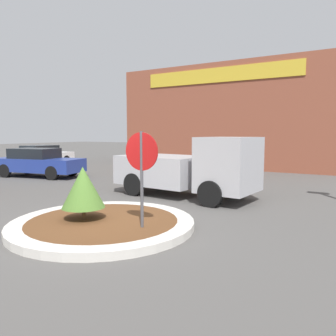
{
  "coord_description": "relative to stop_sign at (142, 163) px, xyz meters",
  "views": [
    {
      "loc": [
        5.22,
        -5.86,
        2.26
      ],
      "look_at": [
        0.53,
        2.2,
        1.27
      ],
      "focal_mm": 35.0,
      "sensor_mm": 36.0,
      "label": 1
    }
  ],
  "objects": [
    {
      "name": "utility_truck",
      "position": [
        -1.01,
        4.4,
        -0.58
      ],
      "size": [
        5.27,
        2.52,
        2.13
      ],
      "rotation": [
        0.0,
        0.0,
        -0.11
      ],
      "color": "#B2B2B7",
      "rests_on": "ground_plane"
    },
    {
      "name": "parked_sedan_white",
      "position": [
        -15.09,
        9.48,
        -0.9
      ],
      "size": [
        2.03,
        4.42,
        1.42
      ],
      "rotation": [
        0.0,
        0.0,
        1.61
      ],
      "color": "silver",
      "rests_on": "ground_plane"
    },
    {
      "name": "traffic_island",
      "position": [
        -1.15,
        0.02,
        -1.52
      ],
      "size": [
        4.37,
        4.37,
        0.18
      ],
      "color": "beige",
      "rests_on": "ground_plane"
    },
    {
      "name": "storefront_building",
      "position": [
        -3.62,
        16.63,
        1.72
      ],
      "size": [
        14.31,
        6.07,
        6.65
      ],
      "color": "brown",
      "rests_on": "ground_plane"
    },
    {
      "name": "stop_sign",
      "position": [
        0.0,
        0.0,
        0.0
      ],
      "size": [
        0.83,
        0.07,
        2.3
      ],
      "color": "#4C4C51",
      "rests_on": "ground_plane"
    },
    {
      "name": "island_shrub",
      "position": [
        -1.61,
        -0.15,
        -0.65
      ],
      "size": [
        1.03,
        1.03,
        1.28
      ],
      "color": "brown",
      "rests_on": "traffic_island"
    },
    {
      "name": "parked_sedan_blue",
      "position": [
        -10.31,
        5.39,
        -0.86
      ],
      "size": [
        4.92,
        2.6,
        1.48
      ],
      "rotation": [
        0.0,
        0.0,
        0.19
      ],
      "color": "navy",
      "rests_on": "ground_plane"
    },
    {
      "name": "ground_plane",
      "position": [
        -1.15,
        0.02,
        -1.61
      ],
      "size": [
        120.0,
        120.0,
        0.0
      ],
      "primitive_type": "plane",
      "color": "#514F4C"
    }
  ]
}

